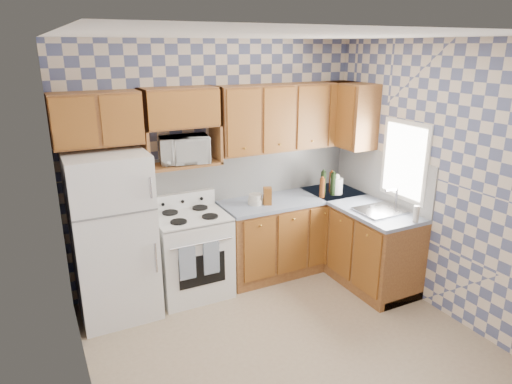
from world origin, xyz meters
The scene contains 30 objects.
floor centered at (0.00, 0.00, 0.00)m, with size 3.40×3.40×0.00m, color #91795D.
back_wall centered at (0.00, 1.60, 1.35)m, with size 3.40×0.02×2.70m, color slate.
right_wall centered at (1.70, 0.00, 1.35)m, with size 0.02×3.20×2.70m, color slate.
backsplash_back centered at (0.40, 1.59, 1.20)m, with size 2.60×0.01×0.56m, color silver.
backsplash_right centered at (1.69, 0.80, 1.20)m, with size 0.01×1.60×0.56m, color silver.
refrigerator centered at (-1.27, 1.25, 0.84)m, with size 0.75×0.70×1.68m, color white.
stove_body centered at (-0.47, 1.28, 0.45)m, with size 0.76×0.65×0.90m, color white.
cooktop centered at (-0.47, 1.28, 0.91)m, with size 0.76×0.65×0.03m, color silver.
backguard centered at (-0.47, 1.55, 1.00)m, with size 0.76×0.08×0.17m, color white.
dish_towel_left centered at (-0.63, 0.93, 0.55)m, with size 0.17×0.03×0.36m, color navy.
dish_towel_right centered at (-0.37, 0.93, 0.55)m, with size 0.17×0.03×0.36m, color navy.
base_cabinets_back centered at (0.82, 1.30, 0.44)m, with size 1.75×0.60×0.88m, color brown.
base_cabinets_right centered at (1.40, 0.80, 0.44)m, with size 0.60×1.60×0.88m, color brown.
countertop_back centered at (0.82, 1.30, 0.90)m, with size 1.77×0.63×0.04m, color slate.
countertop_right centered at (1.40, 0.80, 0.90)m, with size 0.63×1.60×0.04m, color slate.
upper_cabinets_back centered at (0.82, 1.44, 1.85)m, with size 1.75×0.33×0.74m, color brown.
upper_cabinets_fridge centered at (-1.29, 1.44, 1.97)m, with size 0.82×0.33×0.50m, color brown.
upper_cabinets_right centered at (1.53, 1.25, 1.85)m, with size 0.33×0.70×0.74m, color brown.
microwave_shelf centered at (-0.47, 1.44, 1.44)m, with size 0.80×0.33×0.03m, color brown.
microwave centered at (-0.44, 1.45, 1.59)m, with size 0.51×0.34×0.28m, color white.
sink centered at (1.40, 0.45, 0.93)m, with size 0.48×0.40×0.03m, color #B7B7BC.
window centered at (1.69, 0.45, 1.45)m, with size 0.02×0.66×0.86m, color white.
bottle_0 centered at (1.18, 1.21, 1.06)m, with size 0.06×0.06×0.29m, color black.
bottle_1 centered at (1.28, 1.15, 1.05)m, with size 0.06×0.06×0.27m, color black.
bottle_2 centered at (1.33, 1.25, 1.04)m, with size 0.06×0.06×0.25m, color #622F12.
bottle_3 centered at (1.11, 1.13, 1.03)m, with size 0.06×0.06×0.23m, color #622F12.
knife_block centered at (0.42, 1.20, 1.02)m, with size 0.09×0.09×0.20m, color brown.
electric_kettle centered at (1.35, 1.18, 1.02)m, with size 0.15×0.15×0.19m, color white.
food_containers centered at (0.31, 1.27, 0.98)m, with size 0.17×0.17×0.12m, color beige, non-canonical shape.
soap_bottle centered at (1.51, 0.05, 1.01)m, with size 0.06×0.06×0.17m, color beige.
Camera 1 is at (-1.88, -3.07, 2.63)m, focal length 32.00 mm.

